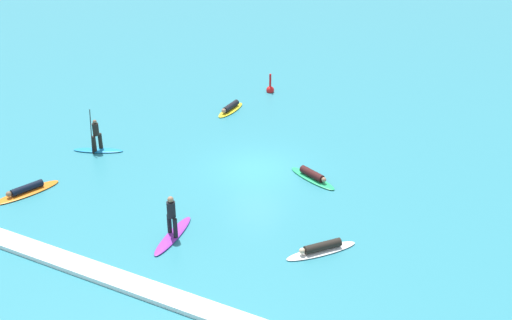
# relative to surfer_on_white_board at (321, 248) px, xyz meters

# --- Properties ---
(ground_plane) EXTENTS (120.00, 120.00, 0.00)m
(ground_plane) POSITION_rel_surfer_on_white_board_xyz_m (-5.31, 4.91, -0.16)
(ground_plane) COLOR teal
(ground_plane) RESTS_ON ground
(surfer_on_white_board) EXTENTS (2.39, 2.67, 0.42)m
(surfer_on_white_board) POSITION_rel_surfer_on_white_board_xyz_m (0.00, 0.00, 0.00)
(surfer_on_white_board) COLOR white
(surfer_on_white_board) RESTS_ON ground_plane
(surfer_on_green_board) EXTENTS (2.81, 1.71, 0.45)m
(surfer_on_green_board) POSITION_rel_surfer_on_white_board_xyz_m (-2.51, 5.21, 0.00)
(surfer_on_green_board) COLOR #23B266
(surfer_on_green_board) RESTS_ON ground_plane
(surfer_on_blue_board) EXTENTS (2.56, 1.54, 2.31)m
(surfer_on_blue_board) POSITION_rel_surfer_on_white_board_xyz_m (-13.35, 3.02, 0.30)
(surfer_on_blue_board) COLOR #1E8CD1
(surfer_on_blue_board) RESTS_ON ground_plane
(surfer_on_orange_board) EXTENTS (1.73, 3.16, 0.42)m
(surfer_on_orange_board) POSITION_rel_surfer_on_white_board_xyz_m (-13.44, -1.80, -0.02)
(surfer_on_orange_board) COLOR orange
(surfer_on_orange_board) RESTS_ON ground_plane
(surfer_on_yellow_board) EXTENTS (0.72, 2.51, 0.43)m
(surfer_on_yellow_board) POSITION_rel_surfer_on_white_board_xyz_m (-9.93, 10.69, 0.00)
(surfer_on_yellow_board) COLOR yellow
(surfer_on_yellow_board) RESTS_ON ground_plane
(surfer_on_purple_board) EXTENTS (0.89, 3.01, 1.85)m
(surfer_on_purple_board) POSITION_rel_surfer_on_white_board_xyz_m (-5.67, -1.71, 0.34)
(surfer_on_purple_board) COLOR purple
(surfer_on_purple_board) RESTS_ON ground_plane
(marker_buoy) EXTENTS (0.49, 0.49, 1.30)m
(marker_buoy) POSITION_rel_surfer_on_white_board_xyz_m (-9.19, 14.48, 0.03)
(marker_buoy) COLOR red
(marker_buoy) RESTS_ON ground_plane
(wave_crest) EXTENTS (21.17, 0.90, 0.18)m
(wave_crest) POSITION_rel_surfer_on_white_board_xyz_m (-5.31, -5.02, -0.07)
(wave_crest) COLOR white
(wave_crest) RESTS_ON ground_plane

